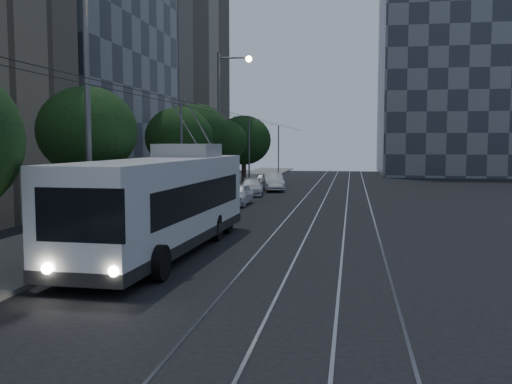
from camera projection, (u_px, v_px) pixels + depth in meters
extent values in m
plane|color=black|center=(245.00, 257.00, 19.62)|extent=(120.00, 120.00, 0.00)
cube|color=slate|center=(194.00, 197.00, 40.50)|extent=(5.00, 90.00, 0.15)
cube|color=gray|center=(303.00, 200.00, 39.22)|extent=(0.08, 90.00, 0.02)
cube|color=gray|center=(324.00, 200.00, 38.98)|extent=(0.08, 90.00, 0.02)
cube|color=gray|center=(347.00, 200.00, 38.72)|extent=(0.08, 90.00, 0.02)
cube|color=gray|center=(369.00, 201.00, 38.48)|extent=(0.08, 90.00, 0.02)
cylinder|color=black|center=(244.00, 118.00, 39.41)|extent=(0.02, 90.00, 0.02)
cylinder|color=black|center=(254.00, 118.00, 39.30)|extent=(0.02, 90.00, 0.02)
cylinder|color=slate|center=(182.00, 160.00, 30.06)|extent=(0.14, 0.14, 6.00)
cylinder|color=slate|center=(249.00, 153.00, 49.70)|extent=(0.14, 0.14, 6.00)
cylinder|color=slate|center=(278.00, 150.00, 69.35)|extent=(0.14, 0.14, 6.00)
cube|color=#31363F|center=(53.00, 23.00, 43.25)|extent=(14.00, 18.00, 26.00)
cube|color=gray|center=(146.00, 23.00, 62.54)|extent=(14.00, 22.00, 34.00)
cube|color=#31363F|center=(473.00, 76.00, 69.61)|extent=(22.00, 18.00, 24.00)
cube|color=silver|center=(163.00, 201.00, 20.29)|extent=(3.12, 12.70, 3.00)
cube|color=black|center=(163.00, 238.00, 20.41)|extent=(3.16, 12.74, 0.37)
cube|color=black|center=(167.00, 196.00, 20.79)|extent=(3.09, 10.08, 1.10)
cube|color=black|center=(80.00, 215.00, 14.10)|extent=(2.38, 0.16, 1.37)
cube|color=black|center=(207.00, 182.00, 26.44)|extent=(2.18, 0.16, 1.05)
cube|color=#29F642|center=(79.00, 177.00, 14.01)|extent=(1.68, 0.12, 0.34)
cube|color=gray|center=(187.00, 150.00, 23.23)|extent=(2.36, 2.39, 0.53)
sphere|color=white|center=(47.00, 269.00, 14.31)|extent=(0.27, 0.27, 0.27)
sphere|color=white|center=(114.00, 271.00, 14.02)|extent=(0.27, 0.27, 0.27)
cylinder|color=slate|center=(187.00, 129.00, 24.29)|extent=(0.06, 4.76, 2.19)
cylinder|color=slate|center=(202.00, 129.00, 24.19)|extent=(0.06, 4.76, 2.19)
cylinder|color=black|center=(76.00, 260.00, 16.65)|extent=(0.32, 1.05, 1.05)
cylinder|color=black|center=(160.00, 263.00, 16.23)|extent=(0.32, 1.05, 1.05)
cylinder|color=black|center=(155.00, 226.00, 23.35)|extent=(0.32, 1.05, 1.05)
cylinder|color=black|center=(216.00, 228.00, 22.92)|extent=(0.32, 1.05, 1.05)
cylinder|color=black|center=(171.00, 220.00, 25.33)|extent=(0.32, 1.05, 1.05)
cylinder|color=black|center=(227.00, 221.00, 24.90)|extent=(0.32, 1.05, 1.05)
imported|color=#9B9EA3|center=(209.00, 198.00, 31.78)|extent=(4.49, 6.61, 1.68)
imported|color=white|center=(237.00, 194.00, 35.89)|extent=(1.68, 4.02, 1.36)
imported|color=silver|center=(251.00, 187.00, 42.68)|extent=(2.24, 4.43, 1.23)
imported|color=silver|center=(273.00, 182.00, 46.54)|extent=(2.46, 4.50, 1.41)
imported|color=silver|center=(263.00, 180.00, 49.44)|extent=(2.08, 4.05, 1.32)
cylinder|color=black|center=(89.00, 205.00, 22.64)|extent=(0.44, 0.44, 2.94)
ellipsoid|color=black|center=(87.00, 131.00, 22.39)|extent=(3.90, 3.90, 3.51)
cylinder|color=black|center=(180.00, 186.00, 33.77)|extent=(0.44, 0.44, 2.73)
ellipsoid|color=black|center=(179.00, 138.00, 33.52)|extent=(3.99, 3.99, 3.59)
cylinder|color=black|center=(197.00, 180.00, 37.47)|extent=(0.44, 0.44, 2.97)
ellipsoid|color=black|center=(196.00, 133.00, 37.20)|extent=(4.25, 4.25, 3.82)
cylinder|color=black|center=(223.00, 175.00, 46.22)|extent=(0.44, 0.44, 2.58)
ellipsoid|color=black|center=(223.00, 141.00, 45.98)|extent=(3.91, 3.91, 3.52)
cylinder|color=black|center=(244.00, 172.00, 53.78)|extent=(0.44, 0.44, 2.23)
ellipsoid|color=black|center=(244.00, 140.00, 53.52)|extent=(5.13, 5.13, 4.62)
cylinder|color=slate|center=(88.00, 116.00, 19.12)|extent=(0.20, 0.20, 9.70)
cylinder|color=slate|center=(219.00, 126.00, 40.45)|extent=(0.20, 0.20, 10.26)
cylinder|color=slate|center=(234.00, 58.00, 39.85)|extent=(2.26, 0.12, 0.12)
sphere|color=#F0CF84|center=(249.00, 59.00, 39.69)|extent=(0.44, 0.44, 0.44)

